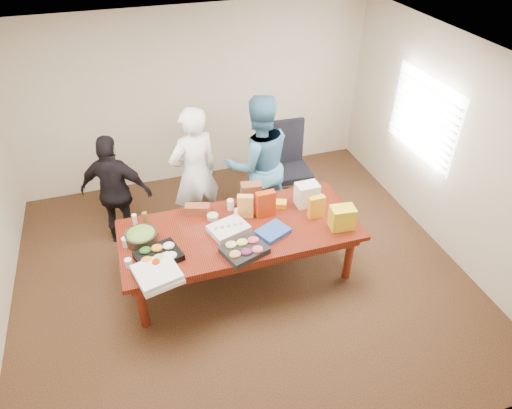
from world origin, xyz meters
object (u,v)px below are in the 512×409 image
object	(u,v)px
office_chair	(291,169)
person_right	(258,164)
salad_bowl	(141,237)
conference_table	(240,252)
sheet_cake	(229,229)
person_center	(195,174)

from	to	relation	value
office_chair	person_right	bearing A→B (deg)	-152.40
person_right	salad_bowl	size ratio (longest dim) A/B	5.31
conference_table	office_chair	bearing A→B (deg)	47.70
sheet_cake	person_center	bearing A→B (deg)	82.38
person_center	salad_bowl	distance (m)	1.22
person_center	salad_bowl	world-z (taller)	person_center
person_center	person_right	bearing A→B (deg)	157.91
sheet_cake	salad_bowl	xyz separation A→B (m)	(-0.99, 0.13, 0.02)
office_chair	person_center	world-z (taller)	person_center
conference_table	sheet_cake	bearing A→B (deg)	-174.89
person_center	office_chair	bearing A→B (deg)	170.13
sheet_cake	salad_bowl	size ratio (longest dim) A/B	1.17
office_chair	sheet_cake	world-z (taller)	office_chair
office_chair	salad_bowl	distance (m)	2.54
person_center	salad_bowl	bearing A→B (deg)	29.03
conference_table	person_right	bearing A→B (deg)	60.77
person_center	person_right	xyz separation A→B (m)	(0.86, -0.05, 0.03)
office_chair	sheet_cake	distance (m)	1.81
office_chair	person_center	distance (m)	1.51
salad_bowl	sheet_cake	bearing A→B (deg)	-7.54
conference_table	person_right	distance (m)	1.26
person_center	person_right	world-z (taller)	person_right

